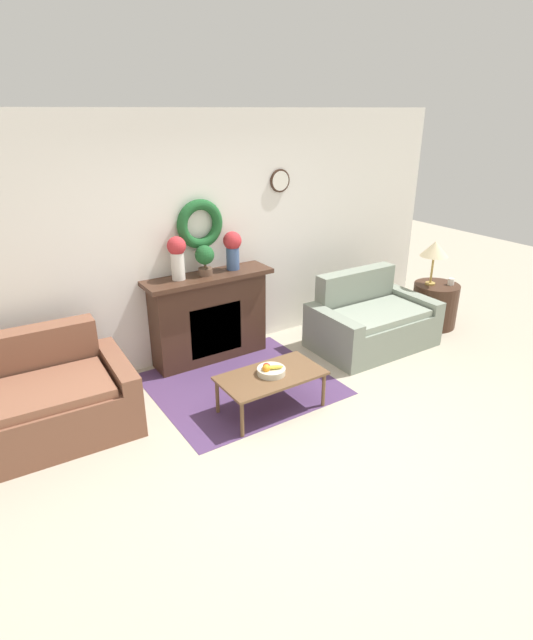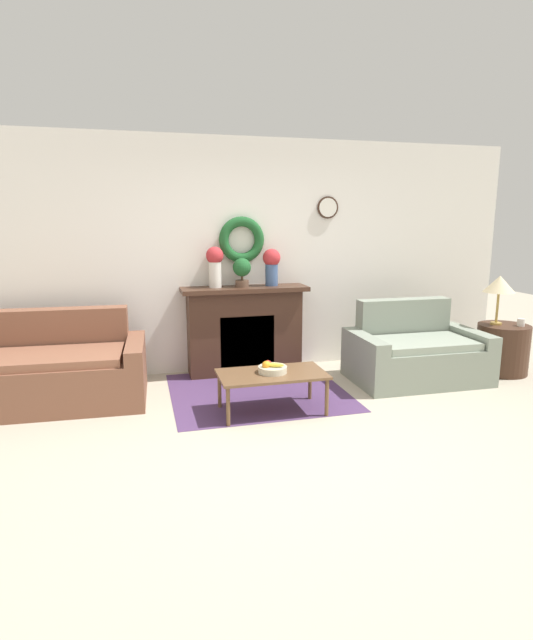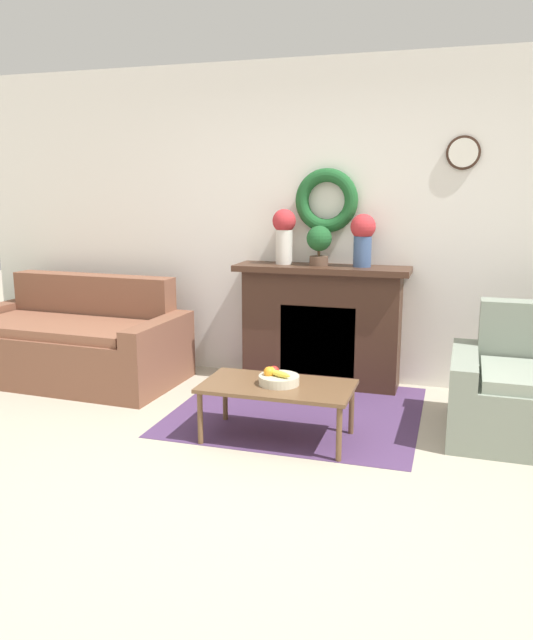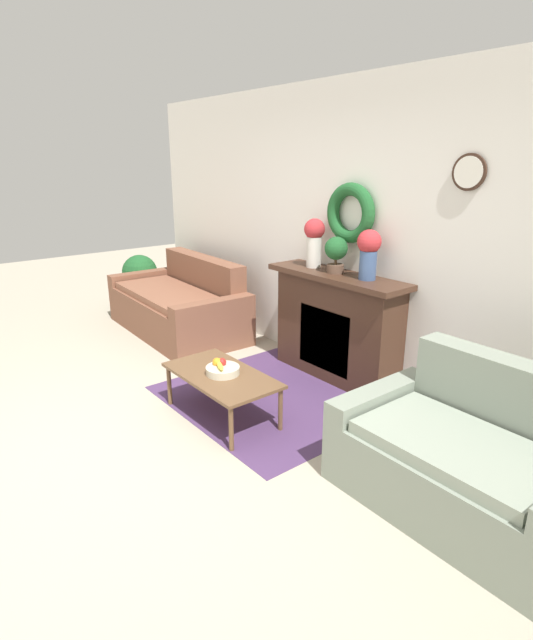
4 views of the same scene
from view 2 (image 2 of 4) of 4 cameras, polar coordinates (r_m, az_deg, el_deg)
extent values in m
plane|color=#ADA38E|center=(4.06, 4.54, -14.60)|extent=(16.00, 16.00, 0.00)
cube|color=#4C335B|center=(5.29, -0.99, -8.19)|extent=(1.80, 1.64, 0.01)
cube|color=white|center=(5.92, -2.72, 7.25)|extent=(6.80, 0.06, 2.70)
cylinder|color=#382319|center=(6.16, 7.01, 12.64)|extent=(0.26, 0.02, 0.26)
cylinder|color=white|center=(6.14, 7.05, 12.64)|extent=(0.22, 0.01, 0.22)
torus|color=#1E5628|center=(5.81, -2.85, 9.14)|extent=(0.53, 0.11, 0.53)
cube|color=#42281C|center=(5.84, -2.53, -1.38)|extent=(1.31, 0.34, 0.97)
cube|color=black|center=(5.71, -2.19, -2.44)|extent=(0.63, 0.02, 0.58)
cube|color=orange|center=(5.72, -2.17, -3.17)|extent=(0.50, 0.01, 0.32)
cube|color=#42281C|center=(5.72, -2.50, 3.55)|extent=(1.45, 0.41, 0.05)
cube|color=brown|center=(5.26, -24.35, -6.81)|extent=(1.62, 0.83, 0.45)
cube|color=brown|center=(5.66, -23.52, -3.23)|extent=(1.60, 0.28, 0.88)
cube|color=brown|center=(5.22, -14.64, -5.47)|extent=(0.21, 0.98, 0.59)
cube|color=brown|center=(5.19, -24.59, -4.02)|extent=(1.56, 0.76, 0.08)
cube|color=gray|center=(5.77, 17.28, -4.93)|extent=(1.12, 0.72, 0.41)
cube|color=gray|center=(6.09, 15.24, -1.72)|extent=(1.11, 0.22, 0.87)
cube|color=gray|center=(5.54, 11.08, -4.53)|extent=(0.18, 0.91, 0.55)
cube|color=gray|center=(6.17, 21.97, -3.51)|extent=(0.18, 0.91, 0.55)
cube|color=gray|center=(5.70, 17.43, -2.55)|extent=(1.08, 0.66, 0.08)
cube|color=brown|center=(4.66, 0.63, -6.21)|extent=(1.00, 0.54, 0.03)
cylinder|color=brown|center=(4.41, -4.41, -9.87)|extent=(0.04, 0.04, 0.36)
cylinder|color=brown|center=(4.65, 6.91, -8.80)|extent=(0.04, 0.04, 0.36)
cylinder|color=brown|center=(4.84, -5.39, -7.94)|extent=(0.04, 0.04, 0.36)
cylinder|color=brown|center=(5.06, 4.99, -7.08)|extent=(0.04, 0.04, 0.36)
cylinder|color=beige|center=(4.65, 0.70, -5.67)|extent=(0.27, 0.27, 0.06)
sphere|color=#B2231E|center=(4.65, 0.15, -5.05)|extent=(0.07, 0.07, 0.07)
sphere|color=orange|center=(4.61, -0.07, -5.17)|extent=(0.07, 0.07, 0.07)
sphere|color=orange|center=(4.64, 0.07, -5.11)|extent=(0.07, 0.07, 0.07)
ellipsoid|color=yellow|center=(4.61, 0.97, -5.16)|extent=(0.17, 0.10, 0.04)
cylinder|color=#42281C|center=(6.49, 25.35, -2.99)|extent=(0.58, 0.58, 0.57)
cylinder|color=#B28E42|center=(6.42, 24.74, -0.34)|extent=(0.13, 0.13, 0.02)
cylinder|color=#B28E42|center=(6.39, 24.88, 1.32)|extent=(0.03, 0.03, 0.36)
cone|color=beige|center=(6.35, 25.09, 3.75)|extent=(0.35, 0.35, 0.19)
cylinder|color=silver|center=(6.43, 27.07, -0.24)|extent=(0.08, 0.08, 0.09)
cylinder|color=silver|center=(5.67, -5.90, 5.15)|extent=(0.14, 0.14, 0.29)
sphere|color=#B72D33|center=(5.65, -5.94, 7.35)|extent=(0.20, 0.20, 0.20)
cylinder|color=#3D5684|center=(5.81, 0.58, 5.16)|extent=(0.15, 0.15, 0.25)
sphere|color=#B72D33|center=(5.79, 0.59, 7.14)|extent=(0.20, 0.20, 0.20)
cylinder|color=brown|center=(5.72, -2.81, 4.19)|extent=(0.15, 0.15, 0.08)
cylinder|color=#4C3823|center=(5.71, -2.82, 4.86)|extent=(0.02, 0.02, 0.06)
sphere|color=#1E5628|center=(5.70, -2.83, 6.04)|extent=(0.21, 0.21, 0.21)
camera|label=1|loc=(1.69, -74.63, 36.59)|focal=28.00mm
camera|label=3|loc=(2.31, 62.70, 1.87)|focal=35.00mm
camera|label=4|loc=(4.81, 48.03, 10.53)|focal=28.00mm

